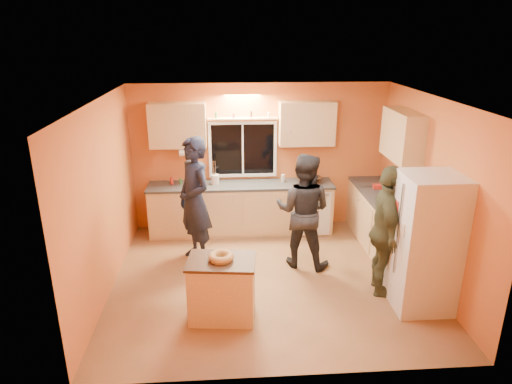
{
  "coord_description": "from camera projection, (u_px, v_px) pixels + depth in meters",
  "views": [
    {
      "loc": [
        -0.61,
        -5.84,
        3.44
      ],
      "look_at": [
        -0.18,
        0.4,
        1.21
      ],
      "focal_mm": 32.0,
      "sensor_mm": 36.0,
      "label": 1
    }
  ],
  "objects": [
    {
      "name": "mixing_bowl",
      "position": [
        309.0,
        179.0,
        8.05
      ],
      "size": [
        0.53,
        0.53,
        0.1
      ],
      "primitive_type": "imported",
      "rotation": [
        0.0,
        0.0,
        0.41
      ],
      "color": "black",
      "rests_on": "back_counter"
    },
    {
      "name": "red_box",
      "position": [
        378.0,
        187.0,
        7.72
      ],
      "size": [
        0.17,
        0.14,
        0.07
      ],
      "primitive_type": "cube",
      "rotation": [
        0.0,
        0.0,
        -0.14
      ],
      "color": "#B4261B",
      "rests_on": "right_counter"
    },
    {
      "name": "potted_plant",
      "position": [
        412.0,
        218.0,
        6.18
      ],
      "size": [
        0.26,
        0.23,
        0.27
      ],
      "primitive_type": "imported",
      "rotation": [
        0.0,
        0.0,
        0.08
      ],
      "color": "gray",
      "rests_on": "right_counter"
    },
    {
      "name": "ground",
      "position": [
        270.0,
        278.0,
        6.68
      ],
      "size": [
        4.5,
        4.5,
        0.0
      ],
      "primitive_type": "plane",
      "color": "brown",
      "rests_on": "ground"
    },
    {
      "name": "person_center",
      "position": [
        303.0,
        211.0,
        6.82
      ],
      "size": [
        1.05,
        0.94,
        1.77
      ],
      "primitive_type": "imported",
      "rotation": [
        0.0,
        0.0,
        2.76
      ],
      "color": "black",
      "rests_on": "ground"
    },
    {
      "name": "person_left",
      "position": [
        195.0,
        201.0,
        6.94
      ],
      "size": [
        0.77,
        0.86,
        1.97
      ],
      "primitive_type": "imported",
      "rotation": [
        0.0,
        0.0,
        -1.04
      ],
      "color": "black",
      "rests_on": "ground"
    },
    {
      "name": "person_right",
      "position": [
        386.0,
        232.0,
        6.06
      ],
      "size": [
        0.63,
        1.13,
        1.82
      ],
      "primitive_type": "imported",
      "rotation": [
        0.0,
        0.0,
        1.39
      ],
      "color": "#393E27",
      "rests_on": "ground"
    },
    {
      "name": "right_counter",
      "position": [
        391.0,
        232.0,
        7.13
      ],
      "size": [
        0.62,
        1.84,
        0.9
      ],
      "color": "tan",
      "rests_on": "ground"
    },
    {
      "name": "room_shell",
      "position": [
        276.0,
        165.0,
        6.54
      ],
      "size": [
        4.54,
        4.04,
        2.61
      ],
      "color": "#CD6134",
      "rests_on": "ground"
    },
    {
      "name": "utensil_crock",
      "position": [
        215.0,
        179.0,
        7.92
      ],
      "size": [
        0.14,
        0.14,
        0.17
      ],
      "primitive_type": "cylinder",
      "color": "beige",
      "rests_on": "back_counter"
    },
    {
      "name": "island",
      "position": [
        222.0,
        288.0,
        5.67
      ],
      "size": [
        0.89,
        0.66,
        0.8
      ],
      "rotation": [
        0.0,
        0.0,
        -0.11
      ],
      "color": "tan",
      "rests_on": "ground"
    },
    {
      "name": "bundt_pastry",
      "position": [
        221.0,
        257.0,
        5.52
      ],
      "size": [
        0.31,
        0.31,
        0.09
      ],
      "primitive_type": "torus",
      "color": "#B18948",
      "rests_on": "island"
    },
    {
      "name": "refrigerator",
      "position": [
        426.0,
        243.0,
        5.76
      ],
      "size": [
        0.72,
        0.7,
        1.8
      ],
      "primitive_type": "cube",
      "color": "silver",
      "rests_on": "ground"
    },
    {
      "name": "back_counter",
      "position": [
        261.0,
        207.0,
        8.13
      ],
      "size": [
        4.23,
        0.62,
        0.9
      ],
      "color": "tan",
      "rests_on": "ground"
    }
  ]
}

